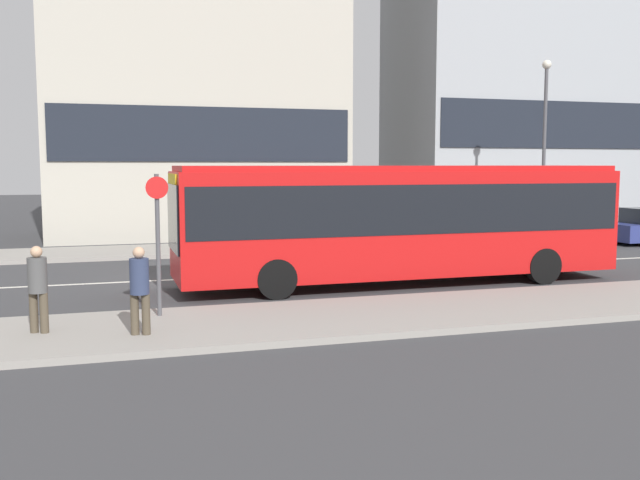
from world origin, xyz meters
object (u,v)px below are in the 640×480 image
at_px(pedestrian_near_stop, 38,284).
at_px(parked_car_0, 546,231).
at_px(pedestrian_down_pavement, 140,285).
at_px(city_bus, 399,216).
at_px(bus_stop_sign, 158,234).
at_px(street_lamp, 545,132).

bearing_deg(pedestrian_near_stop, parked_car_0, -125.93).
xyz_separation_m(pedestrian_near_stop, pedestrian_down_pavement, (1.74, -0.69, 0.00)).
height_order(city_bus, bus_stop_sign, city_bus).
bearing_deg(city_bus, parked_car_0, 31.50).
height_order(city_bus, pedestrian_near_stop, city_bus).
relative_size(pedestrian_down_pavement, street_lamp, 0.22).
xyz_separation_m(city_bus, bus_stop_sign, (-6.46, -2.86, -0.02)).
height_order(parked_car_0, street_lamp, street_lamp).
bearing_deg(bus_stop_sign, street_lamp, 32.83).
bearing_deg(bus_stop_sign, city_bus, 23.87).
xyz_separation_m(bus_stop_sign, street_lamp, (15.93, 10.28, 2.67)).
distance_m(pedestrian_near_stop, street_lamp, 21.54).
xyz_separation_m(pedestrian_near_stop, street_lamp, (18.12, 11.12, 3.44)).
bearing_deg(parked_car_0, pedestrian_down_pavement, -146.75).
height_order(city_bus, pedestrian_down_pavement, city_bus).
distance_m(parked_car_0, bus_stop_sign, 17.26).
relative_size(parked_car_0, street_lamp, 0.60).
height_order(pedestrian_down_pavement, bus_stop_sign, bus_stop_sign).
bearing_deg(bus_stop_sign, pedestrian_near_stop, -159.00).
bearing_deg(street_lamp, bus_stop_sign, -147.17).
distance_m(pedestrian_near_stop, bus_stop_sign, 2.48).
bearing_deg(city_bus, pedestrian_down_pavement, -150.00).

